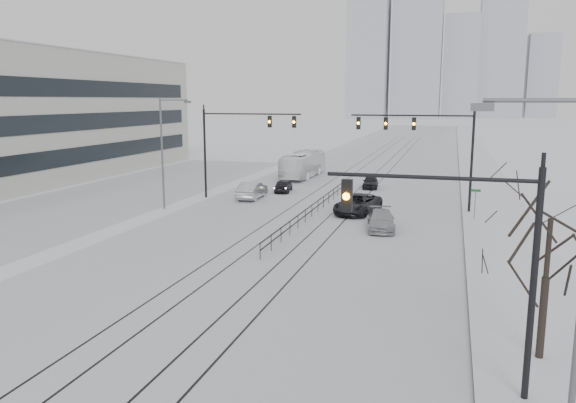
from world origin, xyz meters
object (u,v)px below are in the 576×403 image
object	(u,v)px
box_truck	(303,165)
sedan_sb_inner	(283,186)
bare_tree	(550,234)
traffic_mast_near	(476,249)
sedan_nb_front	(358,204)
sedan_sb_outer	(252,190)
sedan_nb_far	(370,182)
sedan_nb_right	(381,220)

from	to	relation	value
box_truck	sedan_sb_inner	bearing A→B (deg)	96.68
bare_tree	sedan_sb_inner	world-z (taller)	bare_tree
traffic_mast_near	sedan_nb_front	distance (m)	27.79
sedan_sb_outer	sedan_nb_far	xyz separation A→B (m)	(9.36, 9.22, -0.14)
sedan_sb_inner	sedan_nb_far	size ratio (longest dim) A/B	0.98
sedan_sb_inner	sedan_sb_outer	xyz separation A→B (m)	(-1.60, -4.46, 0.15)
sedan_nb_front	box_truck	bearing A→B (deg)	128.46
sedan_sb_inner	sedan_nb_right	bearing A→B (deg)	121.26
traffic_mast_near	sedan_nb_far	size ratio (longest dim) A/B	1.90
sedan_nb_right	box_truck	xyz separation A→B (m)	(-11.88, 24.06, 0.81)
sedan_nb_right	box_truck	distance (m)	26.85
bare_tree	sedan_nb_right	world-z (taller)	bare_tree
sedan_sb_outer	box_truck	bearing A→B (deg)	-95.21
bare_tree	sedan_nb_front	xyz separation A→B (m)	(-10.10, 23.43, -3.74)
traffic_mast_near	sedan_nb_far	world-z (taller)	traffic_mast_near
sedan_sb_inner	sedan_nb_front	bearing A→B (deg)	127.69
traffic_mast_near	box_truck	size ratio (longest dim) A/B	0.67
box_truck	sedan_nb_far	bearing A→B (deg)	148.24
traffic_mast_near	sedan_sb_inner	bearing A→B (deg)	115.12
sedan_sb_outer	sedan_nb_far	size ratio (longest dim) A/B	1.27
traffic_mast_near	sedan_sb_inner	distance (m)	38.67
traffic_mast_near	sedan_nb_front	xyz separation A→B (m)	(-7.69, 26.43, -3.81)
sedan_sb_inner	box_truck	size ratio (longest dim) A/B	0.34
sedan_sb_inner	sedan_nb_right	distance (m)	17.47
bare_tree	sedan_nb_right	xyz separation A→B (m)	(-7.66, 18.33, -3.83)
sedan_sb_inner	traffic_mast_near	bearing A→B (deg)	106.99
sedan_sb_outer	sedan_sb_inner	bearing A→B (deg)	-111.85
sedan_sb_outer	sedan_nb_front	size ratio (longest dim) A/B	0.86
sedan_nb_front	sedan_nb_far	world-z (taller)	sedan_nb_front
traffic_mast_near	bare_tree	world-z (taller)	traffic_mast_near
traffic_mast_near	box_truck	xyz separation A→B (m)	(-17.13, 45.39, -3.10)
traffic_mast_near	sedan_sb_inner	world-z (taller)	traffic_mast_near
sedan_nb_right	sedan_sb_inner	bearing A→B (deg)	120.81
sedan_sb_inner	sedan_nb_right	world-z (taller)	sedan_nb_right
sedan_nb_right	bare_tree	bearing A→B (deg)	-75.91
bare_tree	box_truck	bearing A→B (deg)	114.75
box_truck	bare_tree	bearing A→B (deg)	117.11
bare_tree	sedan_nb_front	distance (m)	25.78
sedan_sb_inner	sedan_nb_front	xyz separation A→B (m)	(8.64, -8.40, 0.14)
box_truck	sedan_nb_right	bearing A→B (deg)	118.65
sedan_nb_far	sedan_sb_outer	bearing A→B (deg)	-140.81
sedan_sb_outer	sedan_nb_right	bearing A→B (deg)	142.35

